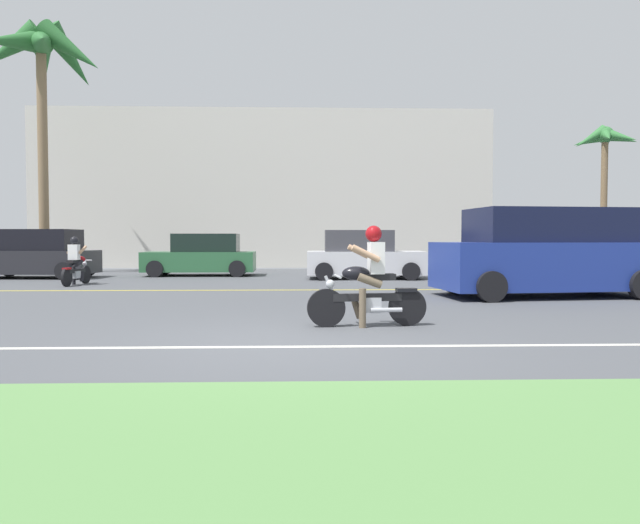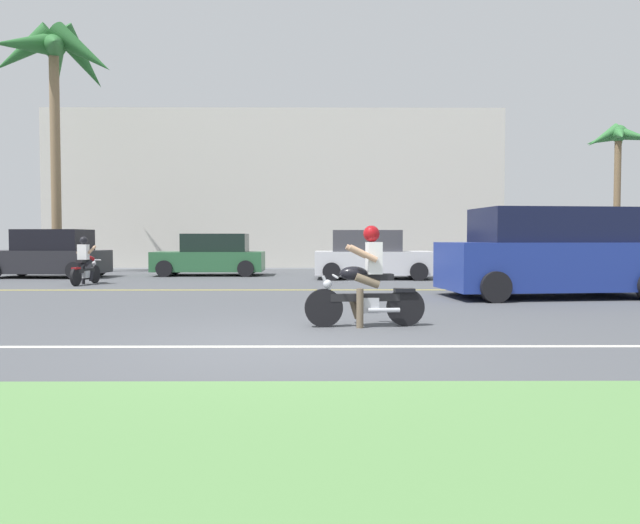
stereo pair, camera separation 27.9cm
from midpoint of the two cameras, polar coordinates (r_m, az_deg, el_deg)
The scene contains 14 objects.
ground at distance 10.42m, azimuth -1.88°, elevation -5.01°, with size 56.00×30.00×0.04m, color #4C4F54.
grass_median at distance 3.48m, azimuth -5.23°, elevation -19.14°, with size 56.00×3.80×0.06m, color #5B8C4C.
lane_line_near at distance 7.23m, azimuth -2.58°, elevation -8.07°, with size 50.40×0.12×0.01m, color silver.
lane_line_far at distance 15.02m, azimuth -1.40°, elevation -2.68°, with size 50.40×0.12×0.01m, color yellow.
motorcyclist at distance 8.82m, azimuth 5.33°, elevation -2.10°, with size 1.78×0.58×1.49m.
suv_nearby at distance 14.21m, azimuth 21.84°, elevation 0.71°, with size 5.03×2.65×1.96m.
parked_car_0 at distance 21.65m, azimuth -24.14°, elevation 0.59°, with size 3.90×2.10×1.60m.
parked_car_1 at distance 21.20m, azimuth -10.00°, elevation 0.58°, with size 3.82×1.82×1.46m.
parked_car_2 at distance 19.27m, azimuth 5.32°, elevation 0.56°, with size 3.77×2.01×1.56m.
parked_car_3 at distance 21.44m, azimuth 19.58°, elevation 0.45°, with size 3.72×2.02×1.41m.
palm_tree_0 at distance 25.20m, azimuth -23.75°, elevation 17.25°, with size 4.79×4.80×9.41m.
palm_tree_1 at distance 25.18m, azimuth 26.91°, elevation 9.83°, with size 2.48×2.41×5.56m.
motorcyclist_distant at distance 17.99m, azimuth -21.10°, elevation -0.20°, with size 0.53×1.61×1.35m.
building_far at distance 28.47m, azimuth -3.94°, elevation 6.73°, with size 20.42×4.00×7.03m, color beige.
Camera 2 is at (0.42, -7.33, 1.30)m, focal length 33.50 mm.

